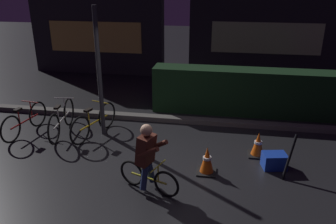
{
  "coord_description": "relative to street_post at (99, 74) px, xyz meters",
  "views": [
    {
      "loc": [
        1.28,
        -5.68,
        3.46
      ],
      "look_at": [
        0.2,
        0.6,
        0.9
      ],
      "focal_mm": 36.27,
      "sensor_mm": 36.0,
      "label": 1
    }
  ],
  "objects": [
    {
      "name": "blue_crate",
      "position": [
        3.78,
        -0.9,
        -1.31
      ],
      "size": [
        0.5,
        0.4,
        0.3
      ],
      "primitive_type": "cube",
      "rotation": [
        0.0,
        0.0,
        0.2
      ],
      "color": "#193DB7",
      "rests_on": "ground"
    },
    {
      "name": "sidewalk_curb",
      "position": [
        1.44,
        1.0,
        -1.4
      ],
      "size": [
        12.0,
        0.24,
        0.12
      ],
      "primitive_type": "cube",
      "color": "#56544F",
      "rests_on": "ground"
    },
    {
      "name": "closed_umbrella",
      "position": [
        3.99,
        -1.15,
        -1.06
      ],
      "size": [
        0.26,
        0.36,
        0.8
      ],
      "primitive_type": "cylinder",
      "rotation": [
        0.0,
        0.42,
        0.98
      ],
      "color": "black",
      "rests_on": "ground"
    },
    {
      "name": "storefront_right",
      "position": [
        4.1,
        6.0,
        0.81
      ],
      "size": [
        5.5,
        0.54,
        4.56
      ],
      "color": "#262328",
      "rests_on": "ground"
    },
    {
      "name": "parked_bike_center_left",
      "position": [
        -0.16,
        -0.13,
        -1.11
      ],
      "size": [
        0.56,
        1.58,
        0.75
      ],
      "rotation": [
        0.0,
        0.0,
        1.27
      ],
      "color": "black",
      "rests_on": "ground"
    },
    {
      "name": "traffic_cone_far",
      "position": [
        3.49,
        -0.46,
        -1.21
      ],
      "size": [
        0.36,
        0.36,
        0.52
      ],
      "color": "black",
      "rests_on": "ground"
    },
    {
      "name": "parked_bike_left_mid",
      "position": [
        -0.95,
        -0.15,
        -1.1
      ],
      "size": [
        0.46,
        1.72,
        0.8
      ],
      "rotation": [
        0.0,
        0.0,
        1.7
      ],
      "color": "black",
      "rests_on": "ground"
    },
    {
      "name": "cyclist",
      "position": [
        1.54,
        -2.01,
        -0.83
      ],
      "size": [
        1.13,
        0.64,
        1.25
      ],
      "rotation": [
        0.0,
        0.0,
        -0.35
      ],
      "color": "black",
      "rests_on": "ground"
    },
    {
      "name": "parked_bike_leftmost",
      "position": [
        -1.8,
        -0.3,
        -1.13
      ],
      "size": [
        0.46,
        1.56,
        0.72
      ],
      "rotation": [
        0.0,
        0.0,
        1.43
      ],
      "color": "black",
      "rests_on": "ground"
    },
    {
      "name": "street_post",
      "position": [
        0.0,
        0.0,
        0.0
      ],
      "size": [
        0.1,
        0.1,
        2.92
      ],
      "primitive_type": "cylinder",
      "color": "#2D2D33",
      "rests_on": "ground"
    },
    {
      "name": "hedge_row",
      "position": [
        3.24,
        1.9,
        -0.85
      ],
      "size": [
        4.8,
        0.7,
        1.21
      ],
      "primitive_type": "cube",
      "color": "black",
      "rests_on": "ground"
    },
    {
      "name": "storefront_left",
      "position": [
        -2.04,
        5.3,
        0.51
      ],
      "size": [
        4.97,
        0.54,
        3.96
      ],
      "color": "#262328",
      "rests_on": "ground"
    },
    {
      "name": "ground_plane",
      "position": [
        1.44,
        -1.2,
        -1.46
      ],
      "size": [
        40.0,
        40.0,
        0.0
      ],
      "primitive_type": "plane",
      "color": "black"
    },
    {
      "name": "traffic_cone_near",
      "position": [
        2.5,
        -1.3,
        -1.2
      ],
      "size": [
        0.36,
        0.36,
        0.54
      ],
      "color": "black",
      "rests_on": "ground"
    }
  ]
}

